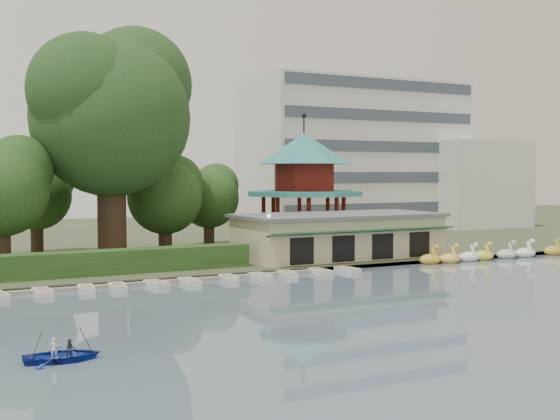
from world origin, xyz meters
TOP-DOWN VIEW (x-y plane):
  - ground_plane at (0.00, 0.00)m, footprint 220.00×220.00m
  - shore at (0.00, 52.00)m, footprint 220.00×70.00m
  - embankment at (0.00, 17.30)m, footprint 220.00×0.60m
  - dock at (-12.00, 17.20)m, footprint 34.00×1.60m
  - boathouse at (10.00, 21.97)m, footprint 18.60×9.39m
  - pavilion at (12.00, 32.00)m, footprint 12.40×12.40m
  - office_building at (32.67, 49.00)m, footprint 38.00×18.00m
  - hedge at (-15.00, 20.50)m, footprint 30.00×2.00m
  - lamp_post at (1.50, 19.00)m, footprint 0.36×0.36m
  - big_tree at (-8.82, 28.22)m, footprint 14.83×13.82m
  - small_trees at (-12.59, 31.22)m, footprint 39.34×16.95m
  - swan_boats at (23.59, 16.58)m, footprint 17.22×2.08m
  - moored_rowboats at (-10.12, 15.77)m, footprint 35.10×2.65m
  - rowboat_with_passengers at (-18.37, -1.42)m, footprint 4.77×3.65m

SIDE VIEW (x-z plane):
  - ground_plane at x=0.00m, z-range 0.00..0.00m
  - dock at x=-12.00m, z-range 0.00..0.24m
  - embankment at x=0.00m, z-range 0.00..0.30m
  - moored_rowboats at x=-10.12m, z-range 0.00..0.36m
  - shore at x=0.00m, z-range 0.00..0.40m
  - swan_boats at x=23.59m, z-range -0.56..1.35m
  - rowboat_with_passengers at x=-18.37m, z-range -0.54..1.47m
  - hedge at x=-15.00m, z-range 0.40..2.20m
  - boathouse at x=10.00m, z-range 0.42..4.32m
  - lamp_post at x=1.50m, z-range 1.20..5.48m
  - small_trees at x=-12.59m, z-range 0.81..11.38m
  - pavilion at x=12.00m, z-range 0.73..14.23m
  - office_building at x=32.67m, z-range -0.27..19.73m
  - big_tree at x=-8.82m, z-range 3.45..23.95m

